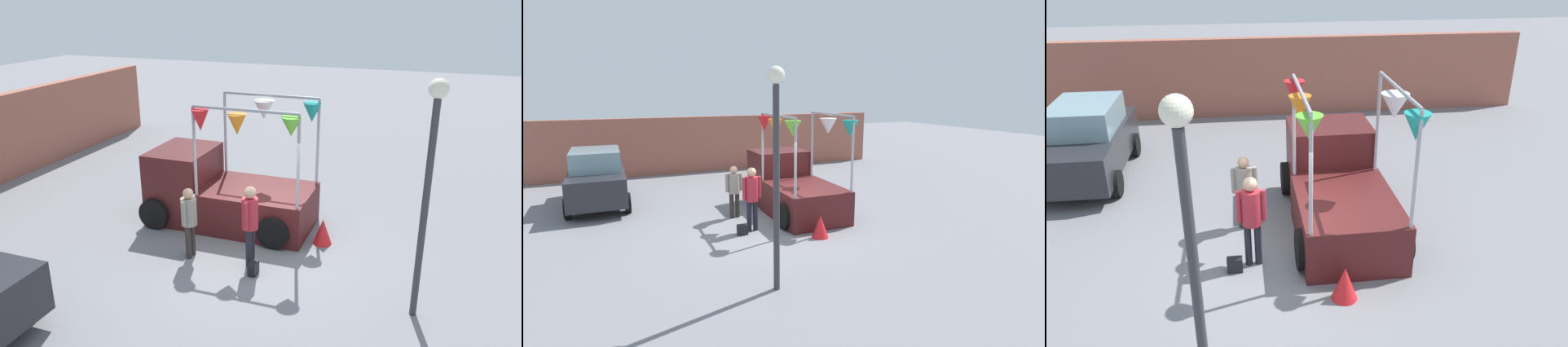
% 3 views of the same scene
% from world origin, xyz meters
% --- Properties ---
extents(ground_plane, '(60.00, 60.00, 0.00)m').
position_xyz_m(ground_plane, '(0.00, 0.00, 0.00)').
color(ground_plane, slate).
extents(vendor_truck, '(2.42, 4.09, 3.14)m').
position_xyz_m(vendor_truck, '(1.24, 1.46, 0.85)').
color(vendor_truck, '#4C1919').
rests_on(vendor_truck, ground).
extents(person_customer, '(0.53, 0.34, 1.77)m').
position_xyz_m(person_customer, '(-0.59, -0.06, 1.08)').
color(person_customer, black).
rests_on(person_customer, ground).
extents(person_vendor, '(0.53, 0.34, 1.59)m').
position_xyz_m(person_vendor, '(-0.68, 1.30, 0.96)').
color(person_vendor, '#2D2823').
rests_on(person_vendor, ground).
extents(handbag, '(0.28, 0.16, 0.28)m').
position_xyz_m(handbag, '(-0.94, -0.26, 0.14)').
color(handbag, black).
rests_on(handbag, ground).
extents(street_lamp, '(0.32, 0.32, 4.23)m').
position_xyz_m(street_lamp, '(-1.25, -3.44, 2.73)').
color(street_lamp, '#333338').
rests_on(street_lamp, ground).
extents(folded_kite_bundle_crimson, '(0.46, 0.46, 0.60)m').
position_xyz_m(folded_kite_bundle_crimson, '(0.88, -1.27, 0.30)').
color(folded_kite_bundle_crimson, red).
rests_on(folded_kite_bundle_crimson, ground).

